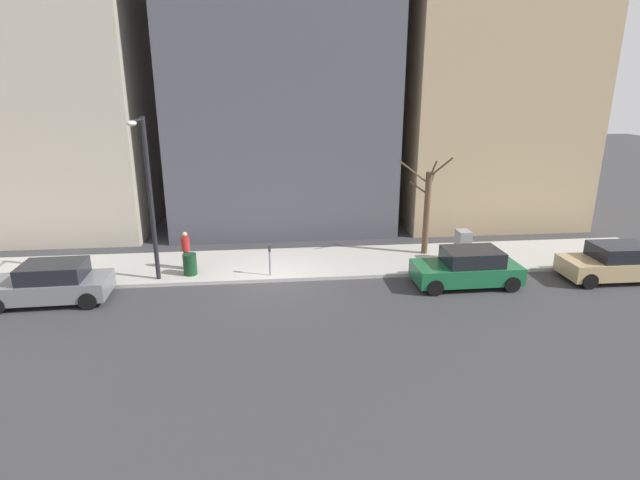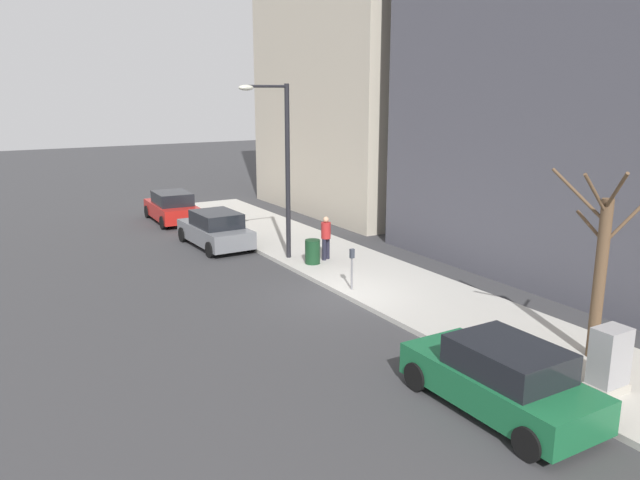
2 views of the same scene
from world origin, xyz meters
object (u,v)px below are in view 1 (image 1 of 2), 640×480
object	(u,v)px
parking_meter	(270,256)
trash_bin	(190,264)
utility_box	(463,246)
bare_tree	(427,209)
parked_car_green	(467,268)
streetlamp	(148,187)
parked_car_grey	(51,283)
parked_car_tan	(615,263)
pedestrian_near_meter	(186,248)

from	to	relation	value
parking_meter	trash_bin	bearing A→B (deg)	82.30
utility_box	bare_tree	size ratio (longest dim) A/B	0.31
parked_car_green	streetlamp	bearing A→B (deg)	83.22
parked_car_grey	utility_box	distance (m)	16.87
parked_car_grey	bare_tree	bearing A→B (deg)	-78.30
parked_car_tan	streetlamp	bearing A→B (deg)	86.46
bare_tree	trash_bin	xyz separation A→B (m)	(-1.68, 10.60, -1.70)
parked_car_tan	pedestrian_near_meter	size ratio (longest dim) A/B	2.55
parked_car_grey	bare_tree	size ratio (longest dim) A/B	0.92
utility_box	pedestrian_near_meter	size ratio (longest dim) A/B	0.86
streetlamp	trash_bin	distance (m)	3.69
parked_car_grey	streetlamp	xyz separation A→B (m)	(1.34, -3.52, 3.28)
streetlamp	trash_bin	size ratio (longest dim) A/B	7.22
trash_bin	utility_box	bearing A→B (deg)	-88.08
utility_box	trash_bin	bearing A→B (deg)	91.92
parked_car_grey	pedestrian_near_meter	world-z (taller)	pedestrian_near_meter
trash_bin	pedestrian_near_meter	world-z (taller)	pedestrian_near_meter
parked_car_tan	parking_meter	bearing A→B (deg)	84.39
parked_car_tan	bare_tree	world-z (taller)	bare_tree
bare_tree	trash_bin	size ratio (longest dim) A/B	5.13
parked_car_tan	parked_car_green	size ratio (longest dim) A/B	1.00
parking_meter	bare_tree	distance (m)	7.70
parking_meter	pedestrian_near_meter	bearing A→B (deg)	71.83
utility_box	pedestrian_near_meter	bearing A→B (deg)	88.49
utility_box	streetlamp	xyz separation A→B (m)	(-1.02, 13.18, 3.17)
parked_car_green	pedestrian_near_meter	size ratio (longest dim) A/B	2.54
parked_car_green	trash_bin	distance (m)	11.39
parking_meter	parked_car_tan	bearing A→B (deg)	-96.44
parked_car_green	bare_tree	size ratio (longest dim) A/B	0.91
streetlamp	utility_box	bearing A→B (deg)	-85.59
parked_car_green	trash_bin	bearing A→B (deg)	79.44
parked_car_tan	streetlamp	xyz separation A→B (m)	(1.44, 18.79, 3.28)
utility_box	trash_bin	world-z (taller)	utility_box
parking_meter	bare_tree	size ratio (longest dim) A/B	0.29
parked_car_green	parking_meter	size ratio (longest dim) A/B	3.12
parked_car_green	pedestrian_near_meter	distance (m)	11.79
utility_box	bare_tree	world-z (taller)	bare_tree
parked_car_green	pedestrian_near_meter	bearing A→B (deg)	76.19
parking_meter	streetlamp	bearing A→B (deg)	92.10
utility_box	streetlamp	size ratio (longest dim) A/B	0.22
parking_meter	utility_box	xyz separation A→B (m)	(0.85, -8.62, -0.13)
parked_car_grey	streetlamp	world-z (taller)	streetlamp
parked_car_green	utility_box	world-z (taller)	utility_box
parked_car_grey	trash_bin	bearing A→B (deg)	-69.31
parking_meter	pedestrian_near_meter	size ratio (longest dim) A/B	0.81
trash_bin	pedestrian_near_meter	xyz separation A→B (m)	(0.72, 0.24, 0.49)
streetlamp	bare_tree	size ratio (longest dim) A/B	1.41
pedestrian_near_meter	streetlamp	bearing A→B (deg)	-62.50
parked_car_grey	trash_bin	size ratio (longest dim) A/B	4.72
parked_car_tan	trash_bin	bearing A→B (deg)	84.15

